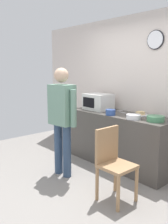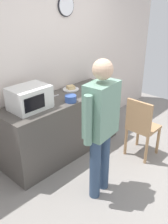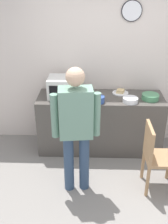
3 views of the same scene
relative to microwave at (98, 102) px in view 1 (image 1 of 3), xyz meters
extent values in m
plane|color=gray|center=(0.73, -1.24, -1.07)|extent=(6.00, 6.00, 0.00)
cube|color=silver|center=(0.73, 0.36, 0.23)|extent=(5.40, 0.10, 2.60)
cylinder|color=white|center=(0.97, 0.30, 1.07)|extent=(0.28, 0.03, 0.28)
cylinder|color=black|center=(0.97, 0.30, 1.07)|extent=(0.30, 0.02, 0.30)
cube|color=#4C4742|center=(0.55, -0.02, -0.61)|extent=(1.94, 0.62, 0.92)
cube|color=silver|center=(0.00, 0.00, 0.00)|extent=(0.50, 0.38, 0.30)
cube|color=black|center=(-0.06, -0.19, 0.00)|extent=(0.30, 0.01, 0.18)
cylinder|color=white|center=(0.87, 0.13, -0.14)|extent=(0.25, 0.25, 0.01)
cube|color=#E0BE81|center=(0.87, 0.13, -0.11)|extent=(0.14, 0.14, 0.05)
cylinder|color=#33519E|center=(0.52, -0.22, -0.10)|extent=(0.16, 0.16, 0.09)
cylinder|color=#4C8E60|center=(1.29, -0.09, -0.11)|extent=(0.26, 0.26, 0.08)
cylinder|color=white|center=(0.98, -0.20, -0.11)|extent=(0.22, 0.22, 0.07)
cube|color=silver|center=(0.36, 0.24, -0.15)|extent=(0.06, 0.17, 0.01)
cube|color=silver|center=(0.50, 0.11, -0.15)|extent=(0.17, 0.04, 0.01)
cylinder|color=#304664|center=(0.33, -1.00, -0.66)|extent=(0.13, 0.13, 0.83)
cylinder|color=#304664|center=(0.13, -1.02, -0.66)|extent=(0.13, 0.13, 0.83)
cube|color=gray|center=(0.23, -1.01, 0.07)|extent=(0.42, 0.28, 0.62)
cylinder|color=gray|center=(0.48, -0.98, 0.04)|extent=(0.09, 0.09, 0.56)
cylinder|color=gray|center=(-0.02, -1.03, 0.04)|extent=(0.09, 0.09, 0.56)
sphere|color=#D1A889|center=(0.23, -1.01, 0.52)|extent=(0.22, 0.22, 0.22)
cylinder|color=#A87F56|center=(1.50, -1.13, -0.84)|extent=(0.04, 0.04, 0.45)
cylinder|color=#A87F56|center=(1.50, -0.78, -0.84)|extent=(0.04, 0.04, 0.45)
cylinder|color=#A87F56|center=(1.15, -1.13, -0.84)|extent=(0.04, 0.04, 0.45)
cylinder|color=#A87F56|center=(1.14, -0.78, -0.84)|extent=(0.04, 0.04, 0.45)
cube|color=#A87F56|center=(1.32, -0.95, -0.60)|extent=(0.40, 0.40, 0.04)
cube|color=#A87F56|center=(1.14, -0.96, -0.35)|extent=(0.04, 0.40, 0.45)
camera|label=1|loc=(3.23, -3.19, 0.62)|focal=39.06mm
camera|label=2|loc=(-1.70, -2.54, 1.19)|focal=39.94mm
camera|label=3|loc=(0.42, -3.87, 1.52)|focal=43.70mm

